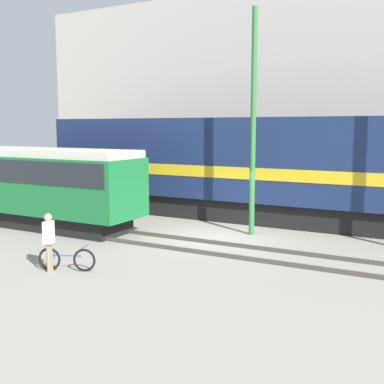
% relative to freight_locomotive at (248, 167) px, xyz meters
% --- Properties ---
extents(ground_plane, '(120.00, 120.00, 0.00)m').
position_rel_freight_locomotive_xyz_m(ground_plane, '(0.42, -4.16, -2.42)').
color(ground_plane, gray).
extents(track_near, '(60.00, 1.51, 0.14)m').
position_rel_freight_locomotive_xyz_m(track_near, '(0.42, -5.70, -2.35)').
color(track_near, '#47423D').
rests_on(track_near, ground).
extents(track_far, '(60.00, 1.51, 0.14)m').
position_rel_freight_locomotive_xyz_m(track_far, '(0.42, 0.00, -2.35)').
color(track_far, '#47423D').
rests_on(track_far, ground).
extents(building_backdrop, '(34.78, 6.00, 11.95)m').
position_rel_freight_locomotive_xyz_m(building_backdrop, '(0.42, 8.80, 3.55)').
color(building_backdrop, '#B7B2A8').
rests_on(building_backdrop, ground).
extents(freight_locomotive, '(19.90, 3.04, 5.20)m').
position_rel_freight_locomotive_xyz_m(freight_locomotive, '(0.00, 0.00, 0.00)').
color(freight_locomotive, black).
rests_on(freight_locomotive, ground).
extents(streetcar, '(9.96, 2.54, 3.30)m').
position_rel_freight_locomotive_xyz_m(streetcar, '(-7.37, -5.70, -0.53)').
color(streetcar, black).
rests_on(streetcar, ground).
extents(bicycle, '(1.65, 0.75, 0.74)m').
position_rel_freight_locomotive_xyz_m(bicycle, '(-1.61, -9.95, -2.08)').
color(bicycle, black).
rests_on(bicycle, ground).
extents(person, '(0.34, 0.42, 1.73)m').
position_rel_freight_locomotive_xyz_m(person, '(-2.00, -10.25, -1.37)').
color(person, '#8C7A5B').
rests_on(person, ground).
extents(utility_pole_left, '(0.21, 0.21, 8.62)m').
position_rel_freight_locomotive_xyz_m(utility_pole_left, '(1.35, -2.85, 1.89)').
color(utility_pole_left, '#2D7238').
rests_on(utility_pole_left, ground).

